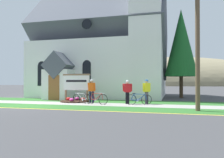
{
  "coord_description": "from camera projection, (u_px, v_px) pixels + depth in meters",
  "views": [
    {
      "loc": [
        9.16,
        -13.05,
        1.56
      ],
      "look_at": [
        4.83,
        3.13,
        1.75
      ],
      "focal_mm": 36.53,
      "sensor_mm": 36.0,
      "label": 1
    }
  ],
  "objects": [
    {
      "name": "ground",
      "position": [
        58.0,
        100.0,
        18.82
      ],
      "size": [
        140.0,
        140.0,
        0.0
      ],
      "primitive_type": "plane",
      "color": "#3D3D3F"
    },
    {
      "name": "sidewalk_slab",
      "position": [
        67.0,
        103.0,
        16.18
      ],
      "size": [
        32.0,
        2.03,
        0.01
      ],
      "primitive_type": "cube",
      "color": "#99968E",
      "rests_on": "ground"
    },
    {
      "name": "grass_verge",
      "position": [
        51.0,
        107.0,
        14.14
      ],
      "size": [
        32.0,
        2.2,
        0.01
      ],
      "primitive_type": "cube",
      "color": "#2D6628",
      "rests_on": "ground"
    },
    {
      "name": "church_lawn",
      "position": [
        80.0,
        101.0,
        18.56
      ],
      "size": [
        24.0,
        2.89,
        0.01
      ],
      "primitive_type": "cube",
      "color": "#2D6628",
      "rests_on": "ground"
    },
    {
      "name": "curb_paint_stripe",
      "position": [
        40.0,
        109.0,
        12.93
      ],
      "size": [
        28.0,
        0.16,
        0.01
      ],
      "primitive_type": "cube",
      "color": "yellow",
      "rests_on": "ground"
    },
    {
      "name": "church_building",
      "position": [
        106.0,
        49.0,
        24.83
      ],
      "size": [
        13.31,
        12.52,
        13.09
      ],
      "color": "white",
      "rests_on": "ground"
    },
    {
      "name": "church_sign",
      "position": [
        76.0,
        83.0,
        17.72
      ],
      "size": [
        2.31,
        0.24,
        2.16
      ],
      "color": "#7F6047",
      "rests_on": "ground"
    },
    {
      "name": "flower_bed",
      "position": [
        75.0,
        101.0,
        17.41
      ],
      "size": [
        2.19,
        2.19,
        0.34
      ],
      "color": "#382319",
      "rests_on": "ground"
    },
    {
      "name": "bicycle_silver",
      "position": [
        139.0,
        99.0,
        15.28
      ],
      "size": [
        1.67,
        0.62,
        0.81
      ],
      "color": "black",
      "rests_on": "ground"
    },
    {
      "name": "bicycle_blue",
      "position": [
        96.0,
        99.0,
        15.61
      ],
      "size": [
        1.74,
        0.6,
        0.83
      ],
      "color": "black",
      "rests_on": "ground"
    },
    {
      "name": "bicycle_white",
      "position": [
        82.0,
        98.0,
        16.17
      ],
      "size": [
        1.6,
        0.68,
        0.8
      ],
      "color": "black",
      "rests_on": "ground"
    },
    {
      "name": "cyclist_in_red_jersey",
      "position": [
        92.0,
        89.0,
        16.57
      ],
      "size": [
        0.64,
        0.39,
        1.72
      ],
      "color": "#191E38",
      "rests_on": "ground"
    },
    {
      "name": "cyclist_in_green_jersey",
      "position": [
        147.0,
        90.0,
        15.78
      ],
      "size": [
        0.5,
        0.57,
        1.7
      ],
      "color": "#2D2D33",
      "rests_on": "ground"
    },
    {
      "name": "cyclist_in_orange_jersey",
      "position": [
        127.0,
        90.0,
        15.83
      ],
      "size": [
        0.65,
        0.31,
        1.65
      ],
      "color": "black",
      "rests_on": "ground"
    },
    {
      "name": "utility_pole",
      "position": [
        195.0,
        20.0,
        12.17
      ],
      "size": [
        3.12,
        0.28,
        8.79
      ],
      "color": "brown",
      "rests_on": "ground"
    },
    {
      "name": "roadside_conifer",
      "position": [
        181.0,
        43.0,
        21.91
      ],
      "size": [
        3.1,
        3.1,
        8.56
      ],
      "color": "#3D2D1E",
      "rests_on": "ground"
    },
    {
      "name": "distant_hill",
      "position": [
        167.0,
        85.0,
        94.07
      ],
      "size": [
        85.65,
        38.74,
        23.04
      ],
      "primitive_type": "ellipsoid",
      "color": "#847A5B",
      "rests_on": "ground"
    }
  ]
}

